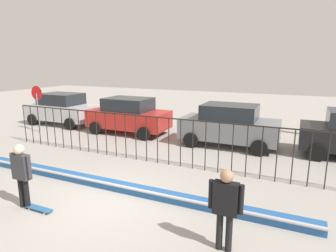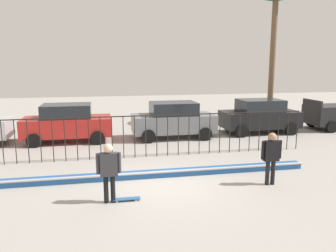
{
  "view_description": "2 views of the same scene",
  "coord_description": "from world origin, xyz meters",
  "px_view_note": "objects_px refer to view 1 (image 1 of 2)",
  "views": [
    {
      "loc": [
        4.66,
        -5.93,
        3.76
      ],
      "look_at": [
        0.55,
        3.09,
        1.54
      ],
      "focal_mm": 30.8,
      "sensor_mm": 36.0,
      "label": 1
    },
    {
      "loc": [
        -1.79,
        -10.38,
        3.94
      ],
      "look_at": [
        0.78,
        2.46,
        1.46
      ],
      "focal_mm": 36.06,
      "sensor_mm": 36.0,
      "label": 2
    }
  ],
  "objects_px": {
    "parked_car_red": "(129,115)",
    "stop_sign": "(37,102)",
    "parked_car_gray": "(229,125)",
    "skateboard": "(39,208)",
    "camera_operator": "(226,203)",
    "skateboarder": "(21,170)",
    "parked_car_silver": "(62,109)"
  },
  "relations": [
    {
      "from": "parked_car_silver",
      "to": "stop_sign",
      "type": "bearing_deg",
      "value": -80.41
    },
    {
      "from": "camera_operator",
      "to": "parked_car_silver",
      "type": "bearing_deg",
      "value": 7.5
    },
    {
      "from": "skateboarder",
      "to": "parked_car_silver",
      "type": "xyz_separation_m",
      "value": [
        -6.71,
        8.27,
        -0.06
      ]
    },
    {
      "from": "parked_car_gray",
      "to": "stop_sign",
      "type": "distance_m",
      "value": 10.18
    },
    {
      "from": "camera_operator",
      "to": "parked_car_red",
      "type": "height_order",
      "value": "parked_car_red"
    },
    {
      "from": "skateboard",
      "to": "parked_car_silver",
      "type": "bearing_deg",
      "value": 153.71
    },
    {
      "from": "skateboard",
      "to": "parked_car_silver",
      "type": "height_order",
      "value": "parked_car_silver"
    },
    {
      "from": "skateboarder",
      "to": "skateboard",
      "type": "xyz_separation_m",
      "value": [
        0.47,
        0.02,
        -0.98
      ]
    },
    {
      "from": "parked_car_gray",
      "to": "skateboard",
      "type": "bearing_deg",
      "value": -114.18
    },
    {
      "from": "parked_car_red",
      "to": "stop_sign",
      "type": "relative_size",
      "value": 1.72
    },
    {
      "from": "parked_car_silver",
      "to": "parked_car_red",
      "type": "height_order",
      "value": "same"
    },
    {
      "from": "parked_car_red",
      "to": "parked_car_silver",
      "type": "bearing_deg",
      "value": 179.69
    },
    {
      "from": "parked_car_red",
      "to": "stop_sign",
      "type": "xyz_separation_m",
      "value": [
        -4.63,
        -1.73,
        0.64
      ]
    },
    {
      "from": "parked_car_silver",
      "to": "skateboarder",
      "type": "bearing_deg",
      "value": -48.43
    },
    {
      "from": "skateboard",
      "to": "parked_car_red",
      "type": "height_order",
      "value": "parked_car_red"
    },
    {
      "from": "parked_car_gray",
      "to": "camera_operator",
      "type": "bearing_deg",
      "value": -80.47
    },
    {
      "from": "camera_operator",
      "to": "parked_car_red",
      "type": "xyz_separation_m",
      "value": [
        -7.02,
        7.61,
        -0.07
      ]
    },
    {
      "from": "stop_sign",
      "to": "parked_car_gray",
      "type": "bearing_deg",
      "value": 8.91
    },
    {
      "from": "skateboard",
      "to": "stop_sign",
      "type": "xyz_separation_m",
      "value": [
        -6.94,
        6.29,
        1.56
      ]
    },
    {
      "from": "skateboard",
      "to": "camera_operator",
      "type": "bearing_deg",
      "value": 27.71
    },
    {
      "from": "skateboard",
      "to": "stop_sign",
      "type": "distance_m",
      "value": 9.5
    },
    {
      "from": "skateboarder",
      "to": "camera_operator",
      "type": "distance_m",
      "value": 5.2
    },
    {
      "from": "skateboarder",
      "to": "skateboard",
      "type": "relative_size",
      "value": 2.16
    },
    {
      "from": "skateboard",
      "to": "camera_operator",
      "type": "relative_size",
      "value": 0.46
    },
    {
      "from": "camera_operator",
      "to": "parked_car_gray",
      "type": "bearing_deg",
      "value": -36.86
    },
    {
      "from": "parked_car_red",
      "to": "parked_car_gray",
      "type": "xyz_separation_m",
      "value": [
        5.4,
        -0.16,
        0.0
      ]
    },
    {
      "from": "parked_car_red",
      "to": "camera_operator",
      "type": "bearing_deg",
      "value": -44.93
    },
    {
      "from": "skateboarder",
      "to": "skateboard",
      "type": "distance_m",
      "value": 1.08
    },
    {
      "from": "parked_car_silver",
      "to": "parked_car_red",
      "type": "xyz_separation_m",
      "value": [
        4.88,
        -0.23,
        0.0
      ]
    },
    {
      "from": "parked_car_red",
      "to": "stop_sign",
      "type": "height_order",
      "value": "stop_sign"
    },
    {
      "from": "camera_operator",
      "to": "parked_car_silver",
      "type": "relative_size",
      "value": 0.4
    },
    {
      "from": "skateboard",
      "to": "parked_car_silver",
      "type": "xyz_separation_m",
      "value": [
        -7.19,
        8.25,
        0.91
      ]
    }
  ]
}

